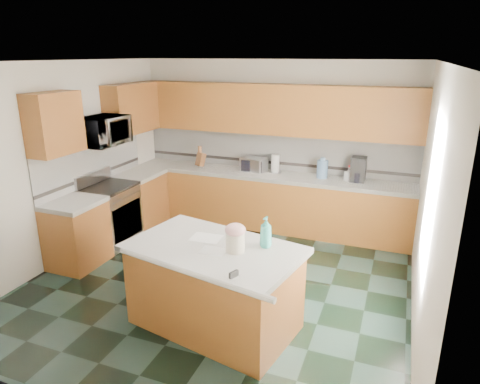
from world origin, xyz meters
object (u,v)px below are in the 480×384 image
at_px(island_base, 214,289).
at_px(treat_jar, 235,242).
at_px(soap_bottle_island, 266,232).
at_px(coffee_maker, 358,169).
at_px(toaster_oven, 254,165).
at_px(knife_block, 201,159).
at_px(island_top, 214,249).

xyz_separation_m(island_base, treat_jar, (0.24, -0.01, 0.59)).
bearing_deg(soap_bottle_island, treat_jar, -133.28).
relative_size(soap_bottle_island, coffee_maker, 0.86).
relative_size(island_base, toaster_oven, 4.17).
bearing_deg(coffee_maker, island_base, -111.33).
relative_size(treat_jar, knife_block, 0.85).
bearing_deg(island_top, toaster_oven, 112.58).
distance_m(treat_jar, knife_block, 3.42).
relative_size(island_top, coffee_maker, 4.65).
bearing_deg(knife_block, treat_jar, -35.69).
height_order(island_base, knife_block, knife_block).
bearing_deg(soap_bottle_island, toaster_oven, 119.27).
bearing_deg(island_base, soap_bottle_island, 32.08).
height_order(island_top, coffee_maker, coffee_maker).
distance_m(island_base, coffee_maker, 3.19).
bearing_deg(treat_jar, toaster_oven, 81.52).
bearing_deg(toaster_oven, island_top, -64.71).
xyz_separation_m(toaster_oven, coffee_maker, (1.67, 0.03, 0.07)).
bearing_deg(knife_block, toaster_oven, 22.50).
relative_size(knife_block, toaster_oven, 0.58).
relative_size(soap_bottle_island, knife_block, 1.41).
distance_m(knife_block, toaster_oven, 0.98).
bearing_deg(island_base, toaster_oven, 112.58).
distance_m(island_base, island_top, 0.46).
height_order(soap_bottle_island, knife_block, soap_bottle_island).
bearing_deg(soap_bottle_island, island_top, -151.55).
bearing_deg(knife_block, soap_bottle_island, -30.30).
bearing_deg(toaster_oven, soap_bottle_island, -54.40).
height_order(island_base, soap_bottle_island, soap_bottle_island).
bearing_deg(soap_bottle_island, coffee_maker, 85.27).
bearing_deg(soap_bottle_island, island_base, -151.55).
distance_m(island_top, toaster_oven, 2.95).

